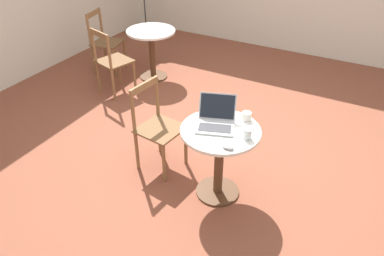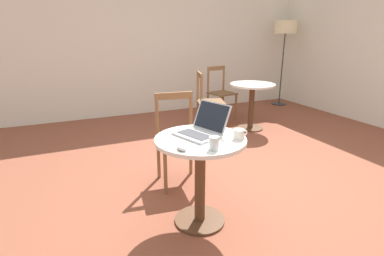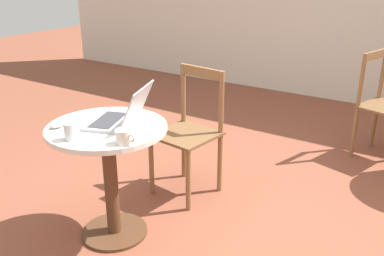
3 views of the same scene
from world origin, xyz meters
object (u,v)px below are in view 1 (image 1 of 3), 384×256
mug (247,116)px  chair_mid_back (105,42)px  cafe_table_mid (152,43)px  chair_mid_left (112,62)px  cafe_table_near (220,148)px  chair_near_back (157,128)px  drinking_glass (247,134)px  mouse (228,147)px  laptop (216,120)px

mug → chair_mid_back: bearing=63.3°
cafe_table_mid → chair_mid_left: chair_mid_left is taller
cafe_table_mid → cafe_table_near: bearing=-133.2°
cafe_table_mid → mug: bearing=-127.1°
cafe_table_near → chair_mid_back: size_ratio=0.79×
chair_near_back → drinking_glass: bearing=-96.4°
chair_mid_back → drinking_glass: chair_mid_back is taller
drinking_glass → chair_mid_back: bearing=60.1°
chair_mid_left → chair_mid_back: size_ratio=1.00×
mouse → mug: 0.48m
cafe_table_near → laptop: size_ratio=1.72×
laptop → mouse: (-0.26, -0.23, -0.03)m
cafe_table_near → drinking_glass: 0.35m
cafe_table_near → mouse: bearing=-142.7°
cafe_table_mid → chair_near_back: (-1.73, -1.21, -0.07)m
mouse → mug: bearing=3.7°
chair_mid_back → laptop: size_ratio=2.17×
cafe_table_mid → chair_near_back: size_ratio=0.79×
chair_mid_left → drinking_glass: 2.68m
laptop → mug: laptop is taller
mouse → chair_mid_left: bearing=59.3°
laptop → mouse: laptop is taller
chair_mid_left → mouse: (-1.37, -2.31, 0.29)m
chair_mid_left → drinking_glass: chair_mid_left is taller
drinking_glass → laptop: bearing=79.7°
cafe_table_near → drinking_glass: (-0.02, -0.25, 0.24)m
chair_mid_back → mug: (-1.43, -2.83, 0.31)m
chair_mid_back → laptop: bearing=-121.9°
chair_near_back → chair_mid_left: same height
cafe_table_near → drinking_glass: bearing=-93.6°
mug → drinking_glass: drinking_glass is taller
chair_near_back → chair_mid_back: size_ratio=1.00×
chair_near_back → laptop: size_ratio=2.17×
chair_mid_left → cafe_table_mid: bearing=-16.3°
chair_mid_left → mouse: bearing=-120.7°
mouse → mug: size_ratio=0.84×
cafe_table_near → chair_mid_left: bearing=61.8°
mouse → drinking_glass: 0.22m
drinking_glass → chair_mid_left: bearing=64.0°
chair_mid_left → mug: 2.46m
drinking_glass → chair_near_back: bearing=83.6°
chair_mid_left → chair_mid_back: same height
mug → drinking_glass: 0.29m
cafe_table_mid → drinking_glass: size_ratio=7.88×
chair_near_back → chair_mid_left: bearing=53.2°
cafe_table_near → chair_near_back: 0.74m
cafe_table_near → mug: (0.25, -0.14, 0.23)m
mouse → cafe_table_near: bearing=37.3°
cafe_table_near → cafe_table_mid: same height
chair_mid_left → laptop: size_ratio=2.17×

